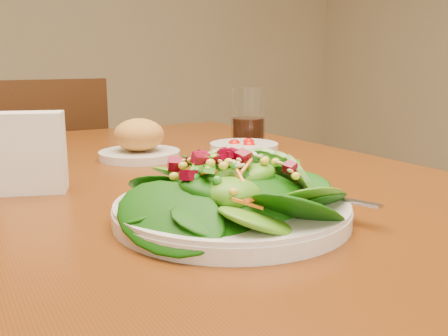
# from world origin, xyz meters

# --- Properties ---
(dining_table) EXTENTS (0.90, 1.40, 0.75)m
(dining_table) POSITION_xyz_m (0.00, 0.00, 0.65)
(dining_table) COLOR #5F290B
(dining_table) RESTS_ON ground_plane
(chair_far) EXTENTS (0.46, 0.46, 0.90)m
(chair_far) POSITION_xyz_m (-0.09, 0.95, 0.48)
(chair_far) COLOR black
(chair_far) RESTS_ON ground_plane
(salad_plate) EXTENTS (0.31, 0.31, 0.09)m
(salad_plate) POSITION_xyz_m (-0.04, -0.27, 0.78)
(salad_plate) COLOR silver
(salad_plate) RESTS_ON dining_table
(bread_plate) EXTENTS (0.17, 0.17, 0.09)m
(bread_plate) POSITION_xyz_m (-0.01, 0.19, 0.79)
(bread_plate) COLOR silver
(bread_plate) RESTS_ON dining_table
(tomato_bowl) EXTENTS (0.14, 0.14, 0.05)m
(tomato_bowl) POSITION_xyz_m (0.17, 0.05, 0.77)
(tomato_bowl) COLOR silver
(tomato_bowl) RESTS_ON dining_table
(drinking_glass) EXTENTS (0.08, 0.08, 0.14)m
(drinking_glass) POSITION_xyz_m (0.27, 0.19, 0.81)
(drinking_glass) COLOR silver
(drinking_glass) RESTS_ON dining_table
(napkin_holder) EXTENTS (0.11, 0.08, 0.13)m
(napkin_holder) POSITION_xyz_m (-0.25, 0.01, 0.82)
(napkin_holder) COLOR white
(napkin_holder) RESTS_ON dining_table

